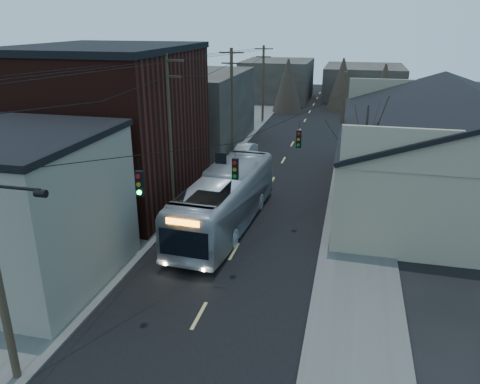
# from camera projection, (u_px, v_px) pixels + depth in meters

# --- Properties ---
(road_surface) EXTENTS (9.00, 110.00, 0.02)m
(road_surface) POSITION_uv_depth(u_px,v_px,m) (280.00, 167.00, 39.85)
(road_surface) COLOR black
(road_surface) RESTS_ON ground
(sidewalk_left) EXTENTS (4.00, 110.00, 0.12)m
(sidewalk_left) POSITION_uv_depth(u_px,v_px,m) (207.00, 161.00, 41.26)
(sidewalk_left) COLOR #474744
(sidewalk_left) RESTS_ON ground
(sidewalk_right) EXTENTS (4.00, 110.00, 0.12)m
(sidewalk_right) POSITION_uv_depth(u_px,v_px,m) (358.00, 171.00, 38.41)
(sidewalk_right) COLOR #474744
(sidewalk_right) RESTS_ON ground
(building_clapboard) EXTENTS (8.00, 8.00, 7.00)m
(building_clapboard) POSITION_uv_depth(u_px,v_px,m) (17.00, 212.00, 21.47)
(building_clapboard) COLOR gray
(building_clapboard) RESTS_ON ground
(building_brick) EXTENTS (10.00, 12.00, 10.00)m
(building_brick) POSITION_uv_depth(u_px,v_px,m) (111.00, 128.00, 31.20)
(building_brick) COLOR black
(building_brick) RESTS_ON ground
(building_left_far) EXTENTS (9.00, 14.00, 7.00)m
(building_left_far) POSITION_uv_depth(u_px,v_px,m) (195.00, 109.00, 46.20)
(building_left_far) COLOR #2E2925
(building_left_far) RESTS_ON ground
(warehouse) EXTENTS (16.16, 20.60, 7.73)m
(warehouse) POSITION_uv_depth(u_px,v_px,m) (460.00, 163.00, 31.51)
(warehouse) COLOR gray
(warehouse) RESTS_ON ground
(building_far_left) EXTENTS (10.00, 12.00, 6.00)m
(building_far_left) POSITION_uv_depth(u_px,v_px,m) (277.00, 80.00, 72.05)
(building_far_left) COLOR #2E2925
(building_far_left) RESTS_ON ground
(building_far_right) EXTENTS (12.00, 14.00, 5.00)m
(building_far_right) POSITION_uv_depth(u_px,v_px,m) (364.00, 82.00, 73.94)
(building_far_right) COLOR #2E2925
(building_far_right) RESTS_ON ground
(bare_tree) EXTENTS (0.40, 0.40, 7.20)m
(bare_tree) POSITION_uv_depth(u_px,v_px,m) (363.00, 165.00, 28.06)
(bare_tree) COLOR black
(bare_tree) RESTS_ON ground
(utility_lines) EXTENTS (11.24, 45.28, 10.50)m
(utility_lines) POSITION_uv_depth(u_px,v_px,m) (226.00, 121.00, 33.48)
(utility_lines) COLOR #382B1E
(utility_lines) RESTS_ON ground
(bus) EXTENTS (3.65, 12.61, 3.47)m
(bus) POSITION_uv_depth(u_px,v_px,m) (225.00, 200.00, 27.72)
(bus) COLOR #9FA4AA
(bus) RESTS_ON ground
(parked_car) EXTENTS (1.83, 3.99, 1.27)m
(parked_car) POSITION_uv_depth(u_px,v_px,m) (244.00, 151.00, 42.11)
(parked_car) COLOR #B5B8BD
(parked_car) RESTS_ON ground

